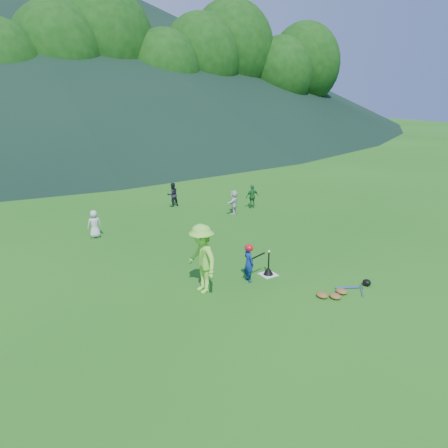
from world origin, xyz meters
The scene contains 14 objects.
ground centered at (0.00, 0.00, 0.00)m, with size 120.00×120.00×0.00m, color #1E5B14.
home_plate centered at (0.00, 0.00, 0.01)m, with size 0.45×0.45×0.02m, color silver.
baseball centered at (0.00, 0.00, 0.74)m, with size 0.08×0.08×0.08m, color white.
batter_child centered at (-0.73, -0.04, 0.54)m, with size 0.40×0.26×1.08m, color navy.
adult_coach centered at (-2.17, 0.07, 0.94)m, with size 1.22×0.70×1.89m, color #84DF41.
fielder_a centered at (-3.39, 6.02, 0.51)m, with size 0.50×0.33×1.02m, color silver.
fielder_b centered at (0.92, 8.55, 0.55)m, with size 0.54×0.42×1.11m, color black.
fielder_c centered at (3.88, 6.39, 0.54)m, with size 0.63×0.26×1.07m, color #206B2F.
fielder_d centered at (2.66, 6.03, 0.52)m, with size 0.97×0.31×1.04m, color silver.
batting_tee centered at (0.00, 0.00, 0.13)m, with size 0.30×0.30×0.68m.
batter_gear centered at (-0.71, -0.04, 0.98)m, with size 0.72×0.26×0.45m.
equipment_pile centered at (0.94, -2.01, 0.07)m, with size 1.80×0.81×0.19m.
outfield_fence centered at (0.00, 28.00, 0.70)m, with size 70.07×0.08×1.33m.
tree_line centered at (0.20, 33.83, 8.21)m, with size 70.04×11.40×14.82m.
Camera 1 is at (-7.26, -9.39, 5.27)m, focal length 35.00 mm.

